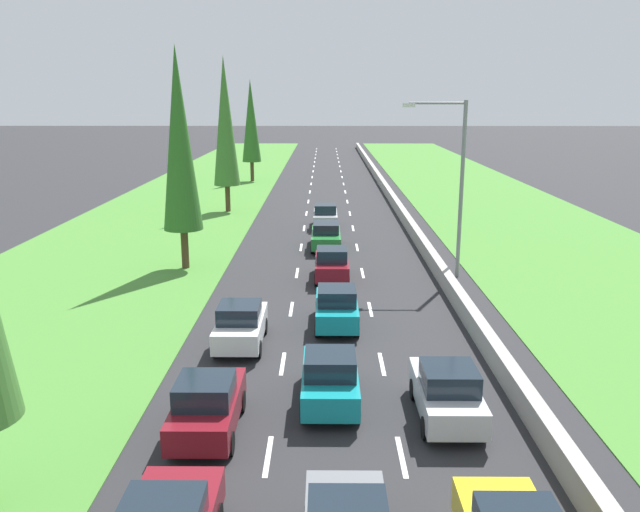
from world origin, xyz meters
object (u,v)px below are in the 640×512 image
object	(u,v)px
poplar_tree_second	(179,140)
white_hatchback_left_lane	(241,325)
silver_hatchback_right_lane	(447,392)
silver_hatchback_centre_lane	(325,216)
teal_hatchback_centre_lane_third	(337,307)
green_sedan_centre_lane	(326,236)
maroon_hatchback_centre_lane	(332,264)
teal_hatchback_centre_lane	(330,378)
poplar_tree_fourth	(251,121)
street_light_mast	(455,177)
maroon_hatchback_left_lane	(207,405)
poplar_tree_third	(225,122)

from	to	relation	value
poplar_tree_second	white_hatchback_left_lane	bearing A→B (deg)	-68.29
silver_hatchback_right_lane	silver_hatchback_centre_lane	world-z (taller)	same
teal_hatchback_centre_lane_third	white_hatchback_left_lane	distance (m)	4.20
silver_hatchback_right_lane	green_sedan_centre_lane	xyz separation A→B (m)	(-3.48, 21.68, -0.02)
teal_hatchback_centre_lane_third	silver_hatchback_centre_lane	xyz separation A→B (m)	(-0.44, 20.49, 0.00)
maroon_hatchback_centre_lane	silver_hatchback_centre_lane	xyz separation A→B (m)	(-0.31, 13.57, 0.00)
teal_hatchback_centre_lane	poplar_tree_fourth	size ratio (longest dim) A/B	0.35
poplar_tree_fourth	teal_hatchback_centre_lane_third	bearing A→B (deg)	-79.55
silver_hatchback_centre_lane	street_light_mast	distance (m)	15.12
teal_hatchback_centre_lane_third	poplar_tree_second	xyz separation A→B (m)	(-8.12, 9.13, 6.12)
silver_hatchback_centre_lane	poplar_tree_fourth	bearing A→B (deg)	107.41
silver_hatchback_centre_lane	white_hatchback_left_lane	bearing A→B (deg)	-98.09
teal_hatchback_centre_lane	maroon_hatchback_left_lane	distance (m)	3.87
white_hatchback_left_lane	silver_hatchback_right_lane	bearing A→B (deg)	-40.06
white_hatchback_left_lane	maroon_hatchback_left_lane	bearing A→B (deg)	-90.86
teal_hatchback_centre_lane_third	green_sedan_centre_lane	xyz separation A→B (m)	(-0.42, 13.95, -0.02)
green_sedan_centre_lane	silver_hatchback_centre_lane	xyz separation A→B (m)	(-0.03, 6.54, 0.02)
green_sedan_centre_lane	street_light_mast	xyz separation A→B (m)	(6.51, -6.36, 4.42)
poplar_tree_third	silver_hatchback_centre_lane	bearing A→B (deg)	-39.27
white_hatchback_left_lane	maroon_hatchback_centre_lane	xyz separation A→B (m)	(3.52, 9.00, 0.00)
street_light_mast	teal_hatchback_centre_lane	bearing A→B (deg)	-114.06
teal_hatchback_centre_lane_third	maroon_hatchback_centre_lane	xyz separation A→B (m)	(-0.13, 6.92, 0.00)
maroon_hatchback_centre_lane	maroon_hatchback_left_lane	bearing A→B (deg)	-103.15
teal_hatchback_centre_lane_third	white_hatchback_left_lane	world-z (taller)	same
poplar_tree_second	poplar_tree_fourth	world-z (taller)	poplar_tree_second
maroon_hatchback_left_lane	poplar_tree_third	size ratio (longest dim) A/B	0.32
silver_hatchback_centre_lane	poplar_tree_fourth	size ratio (longest dim) A/B	0.35
green_sedan_centre_lane	white_hatchback_left_lane	bearing A→B (deg)	-101.41
teal_hatchback_centre_lane	green_sedan_centre_lane	xyz separation A→B (m)	(-0.09, 20.73, -0.02)
maroon_hatchback_left_lane	white_hatchback_left_lane	size ratio (longest dim) A/B	1.00
maroon_hatchback_left_lane	poplar_tree_fourth	xyz separation A→B (m)	(-4.79, 54.88, 5.72)
maroon_hatchback_centre_lane	poplar_tree_fourth	world-z (taller)	poplar_tree_fourth
teal_hatchback_centre_lane	maroon_hatchback_left_lane	xyz separation A→B (m)	(-3.43, -1.80, 0.00)
poplar_tree_third	poplar_tree_second	bearing A→B (deg)	-89.08
silver_hatchback_right_lane	poplar_tree_fourth	bearing A→B (deg)	102.12
teal_hatchback_centre_lane_third	silver_hatchback_right_lane	distance (m)	8.31
silver_hatchback_centre_lane	poplar_tree_third	world-z (taller)	poplar_tree_third
maroon_hatchback_centre_lane	green_sedan_centre_lane	size ratio (longest dim) A/B	0.87
poplar_tree_fourth	maroon_hatchback_left_lane	bearing A→B (deg)	-85.01
white_hatchback_left_lane	maroon_hatchback_centre_lane	world-z (taller)	same
silver_hatchback_centre_lane	poplar_tree_fourth	distance (m)	27.65
teal_hatchback_centre_lane	teal_hatchback_centre_lane_third	world-z (taller)	same
maroon_hatchback_left_lane	poplar_tree_fourth	size ratio (longest dim) A/B	0.35
maroon_hatchback_left_lane	silver_hatchback_centre_lane	bearing A→B (deg)	83.51
silver_hatchback_right_lane	poplar_tree_fourth	world-z (taller)	poplar_tree_fourth
maroon_hatchback_centre_lane	poplar_tree_third	size ratio (longest dim) A/B	0.32
poplar_tree_second	teal_hatchback_centre_lane_third	bearing A→B (deg)	-48.37
poplar_tree_second	street_light_mast	size ratio (longest dim) A/B	1.31
maroon_hatchback_left_lane	silver_hatchback_right_lane	distance (m)	6.86
street_light_mast	white_hatchback_left_lane	bearing A→B (deg)	-135.23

